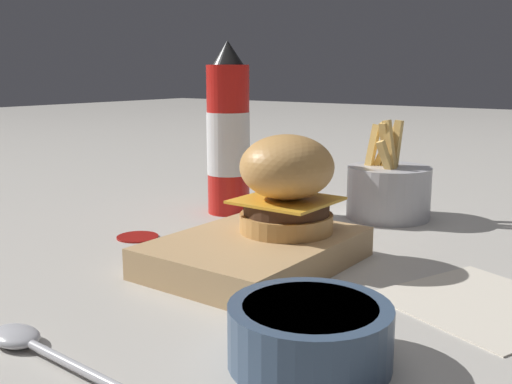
% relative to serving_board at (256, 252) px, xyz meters
% --- Properties ---
extents(ground_plane, '(6.00, 6.00, 0.00)m').
position_rel_serving_board_xyz_m(ground_plane, '(0.05, -0.03, -0.02)').
color(ground_plane, '#B7B2A8').
extents(serving_board, '(0.23, 0.17, 0.03)m').
position_rel_serving_board_xyz_m(serving_board, '(0.00, 0.00, 0.00)').
color(serving_board, tan).
rests_on(serving_board, ground_plane).
extents(burger, '(0.10, 0.10, 0.11)m').
position_rel_serving_board_xyz_m(burger, '(0.04, -0.01, 0.07)').
color(burger, tan).
rests_on(burger, serving_board).
extents(ketchup_bottle, '(0.06, 0.06, 0.25)m').
position_rel_serving_board_xyz_m(ketchup_bottle, '(0.18, 0.19, 0.10)').
color(ketchup_bottle, red).
rests_on(ketchup_bottle, ground_plane).
extents(fries_basket, '(0.12, 0.12, 0.14)m').
position_rel_serving_board_xyz_m(fries_basket, '(0.29, -0.02, 0.02)').
color(fries_basket, '#B7B7BC').
rests_on(fries_basket, ground_plane).
extents(side_bowl, '(0.12, 0.12, 0.04)m').
position_rel_serving_board_xyz_m(side_bowl, '(-0.15, -0.16, 0.01)').
color(side_bowl, '#384C66').
rests_on(side_bowl, ground_plane).
extents(spoon, '(0.03, 0.15, 0.01)m').
position_rel_serving_board_xyz_m(spoon, '(-0.26, 0.02, -0.01)').
color(spoon, '#B2B2B7').
rests_on(spoon, ground_plane).
extents(ketchup_puddle, '(0.05, 0.05, 0.00)m').
position_rel_serving_board_xyz_m(ketchup_puddle, '(0.00, 0.19, -0.01)').
color(ketchup_puddle, '#9E140F').
rests_on(ketchup_puddle, ground_plane).
extents(parchment_square, '(0.20, 0.20, 0.00)m').
position_rel_serving_board_xyz_m(parchment_square, '(0.04, -0.23, -0.02)').
color(parchment_square, beige).
rests_on(parchment_square, ground_plane).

